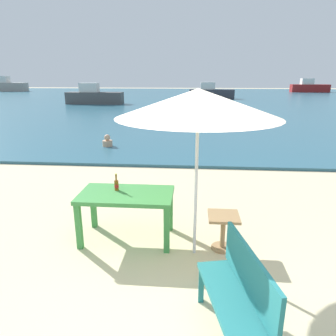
# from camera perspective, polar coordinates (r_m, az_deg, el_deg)

# --- Properties ---
(ground_plane) EXTENTS (120.00, 120.00, 0.00)m
(ground_plane) POSITION_cam_1_polar(r_m,az_deg,el_deg) (3.97, 3.49, -21.41)
(ground_plane) COLOR beige
(sea_water) EXTENTS (120.00, 50.00, 0.08)m
(sea_water) POSITION_cam_1_polar(r_m,az_deg,el_deg) (33.21, 4.79, 12.59)
(sea_water) COLOR #2D6075
(sea_water) RESTS_ON ground_plane
(picnic_table_green) EXTENTS (1.40, 0.80, 0.76)m
(picnic_table_green) POSITION_cam_1_polar(r_m,az_deg,el_deg) (4.72, -7.70, -5.85)
(picnic_table_green) COLOR #3D8C42
(picnic_table_green) RESTS_ON ground_plane
(beer_bottle_amber) EXTENTS (0.07, 0.07, 0.26)m
(beer_bottle_amber) POSITION_cam_1_polar(r_m,az_deg,el_deg) (4.78, -9.51, -3.01)
(beer_bottle_amber) COLOR brown
(beer_bottle_amber) RESTS_ON picnic_table_green
(patio_umbrella) EXTENTS (2.10, 2.10, 2.30)m
(patio_umbrella) POSITION_cam_1_polar(r_m,az_deg,el_deg) (3.94, 5.62, 11.79)
(patio_umbrella) COLOR silver
(patio_umbrella) RESTS_ON ground_plane
(side_table_wood) EXTENTS (0.44, 0.44, 0.54)m
(side_table_wood) POSITION_cam_1_polar(r_m,az_deg,el_deg) (4.60, 10.15, -10.67)
(side_table_wood) COLOR #9E7A51
(side_table_wood) RESTS_ON ground_plane
(bench_teal_center) EXTENTS (0.61, 1.25, 0.95)m
(bench_teal_center) POSITION_cam_1_polar(r_m,az_deg,el_deg) (3.14, 12.91, -21.34)
(bench_teal_center) COLOR #237275
(bench_teal_center) RESTS_ON ground_plane
(swimmer_person) EXTENTS (0.34, 0.34, 0.41)m
(swimmer_person) POSITION_cam_1_polar(r_m,az_deg,el_deg) (10.94, -11.14, 4.80)
(swimmer_person) COLOR tan
(swimmer_person) RESTS_ON sea_water
(boat_cargo_ship) EXTENTS (4.77, 1.30, 1.74)m
(boat_cargo_ship) POSITION_cam_1_polar(r_m,az_deg,el_deg) (27.77, -13.52, 12.75)
(boat_cargo_ship) COLOR #4C4C4C
(boat_cargo_ship) RESTS_ON sea_water
(boat_ferry) EXTENTS (6.15, 1.68, 2.24)m
(boat_ferry) POSITION_cam_1_polar(r_m,az_deg,el_deg) (54.45, -27.79, 13.30)
(boat_ferry) COLOR gray
(boat_ferry) RESTS_ON sea_water
(boat_barge) EXTENTS (4.60, 1.25, 1.67)m
(boat_barge) POSITION_cam_1_polar(r_m,az_deg,el_deg) (33.27, 7.93, 13.60)
(boat_barge) COLOR #38383F
(boat_barge) RESTS_ON sea_water
(boat_fishing_trawler) EXTENTS (5.27, 1.44, 1.92)m
(boat_fishing_trawler) POSITION_cam_1_polar(r_m,az_deg,el_deg) (50.15, 24.66, 13.42)
(boat_fishing_trawler) COLOR maroon
(boat_fishing_trawler) RESTS_ON sea_water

